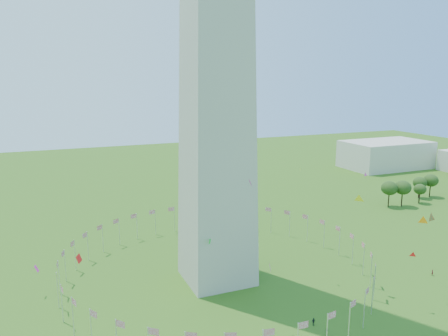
% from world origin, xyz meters
% --- Properties ---
extents(flag_ring, '(80.24, 80.24, 9.00)m').
position_xyz_m(flag_ring, '(-0.00, 50.00, 4.50)').
color(flag_ring, silver).
rests_on(flag_ring, ground).
extents(gov_building_east_a, '(50.00, 30.00, 16.00)m').
position_xyz_m(gov_building_east_a, '(150.00, 150.00, 8.00)').
color(gov_building_east_a, beige).
rests_on(gov_building_east_a, ground).
extents(kites_aloft, '(113.50, 77.23, 28.54)m').
position_xyz_m(kites_aloft, '(16.55, 23.96, 20.02)').
color(kites_aloft, orange).
rests_on(kites_aloft, ground).
extents(tree_line_east, '(53.56, 15.30, 10.82)m').
position_xyz_m(tree_line_east, '(111.89, 85.28, 4.94)').
color(tree_line_east, '#2F541C').
rests_on(tree_line_east, ground).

